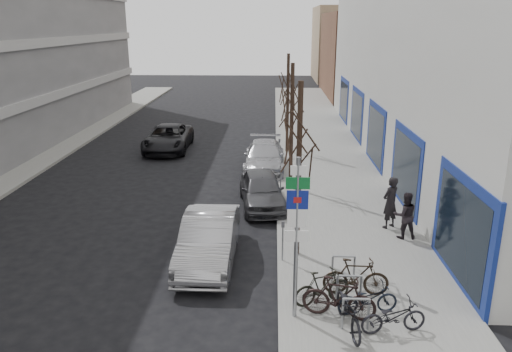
# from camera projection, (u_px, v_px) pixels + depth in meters

# --- Properties ---
(ground) EXTENTS (120.00, 120.00, 0.00)m
(ground) POSITION_uv_depth(u_px,v_px,m) (198.00, 319.00, 12.42)
(ground) COLOR black
(ground) RESTS_ON ground
(sidewalk_east) EXTENTS (5.00, 70.00, 0.15)m
(sidewalk_east) POSITION_uv_depth(u_px,v_px,m) (334.00, 190.00, 21.79)
(sidewalk_east) COLOR slate
(sidewalk_east) RESTS_ON ground
(brick_building_far) EXTENTS (12.00, 14.00, 8.00)m
(brick_building_far) POSITION_uv_depth(u_px,v_px,m) (388.00, 55.00, 49.00)
(brick_building_far) COLOR brown
(brick_building_far) RESTS_ON ground
(tan_building_far) EXTENTS (13.00, 12.00, 9.00)m
(tan_building_far) POSITION_uv_depth(u_px,v_px,m) (366.00, 44.00, 63.16)
(tan_building_far) COLOR #937A5B
(tan_building_far) RESTS_ON ground
(highway_sign_pole) EXTENTS (0.55, 0.10, 4.20)m
(highway_sign_pole) POSITION_uv_depth(u_px,v_px,m) (297.00, 230.00, 11.60)
(highway_sign_pole) COLOR gray
(highway_sign_pole) RESTS_ON ground
(bike_rack) EXTENTS (0.66, 2.26, 0.83)m
(bike_rack) POSITION_uv_depth(u_px,v_px,m) (349.00, 286.00, 12.67)
(bike_rack) COLOR gray
(bike_rack) RESTS_ON sidewalk_east
(tree_near) EXTENTS (1.80, 1.80, 5.50)m
(tree_near) POSITION_uv_depth(u_px,v_px,m) (300.00, 129.00, 14.46)
(tree_near) COLOR black
(tree_near) RESTS_ON ground
(tree_mid) EXTENTS (1.80, 1.80, 5.50)m
(tree_mid) POSITION_uv_depth(u_px,v_px,m) (292.00, 97.00, 20.67)
(tree_mid) COLOR black
(tree_mid) RESTS_ON ground
(tree_far) EXTENTS (1.80, 1.80, 5.50)m
(tree_far) POSITION_uv_depth(u_px,v_px,m) (288.00, 80.00, 26.88)
(tree_far) COLOR black
(tree_far) RESTS_ON ground
(meter_front) EXTENTS (0.10, 0.08, 1.27)m
(meter_front) POSITION_uv_depth(u_px,v_px,m) (283.00, 237.00, 14.94)
(meter_front) COLOR gray
(meter_front) RESTS_ON sidewalk_east
(meter_mid) EXTENTS (0.10, 0.08, 1.27)m
(meter_mid) POSITION_uv_depth(u_px,v_px,m) (281.00, 181.00, 20.19)
(meter_mid) COLOR gray
(meter_mid) RESTS_ON sidewalk_east
(meter_back) EXTENTS (0.10, 0.08, 1.27)m
(meter_back) POSITION_uv_depth(u_px,v_px,m) (279.00, 148.00, 25.44)
(meter_back) COLOR gray
(meter_back) RESTS_ON sidewalk_east
(bike_near_left) EXTENTS (0.83, 1.90, 1.12)m
(bike_near_left) POSITION_uv_depth(u_px,v_px,m) (349.00, 308.00, 11.61)
(bike_near_left) COLOR black
(bike_near_left) RESTS_ON sidewalk_east
(bike_near_right) EXTENTS (1.90, 0.96, 1.11)m
(bike_near_right) POSITION_uv_depth(u_px,v_px,m) (339.00, 297.00, 12.07)
(bike_near_right) COLOR black
(bike_near_right) RESTS_ON sidewalk_east
(bike_mid_curb) EXTENTS (1.58, 0.72, 0.93)m
(bike_mid_curb) POSITION_uv_depth(u_px,v_px,m) (368.00, 296.00, 12.27)
(bike_mid_curb) COLOR black
(bike_mid_curb) RESTS_ON sidewalk_east
(bike_mid_inner) EXTENTS (1.64, 1.04, 0.96)m
(bike_mid_inner) POSITION_uv_depth(u_px,v_px,m) (322.00, 287.00, 12.69)
(bike_mid_inner) COLOR black
(bike_mid_inner) RESTS_ON sidewalk_east
(bike_far_curb) EXTENTS (1.63, 0.76, 0.96)m
(bike_far_curb) POSITION_uv_depth(u_px,v_px,m) (394.00, 314.00, 11.51)
(bike_far_curb) COLOR black
(bike_far_curb) RESTS_ON sidewalk_east
(bike_far_inner) EXTENTS (1.77, 0.59, 1.06)m
(bike_far_inner) POSITION_uv_depth(u_px,v_px,m) (356.00, 277.00, 13.09)
(bike_far_inner) COLOR black
(bike_far_inner) RESTS_ON sidewalk_east
(parked_car_front) EXTENTS (1.61, 4.53, 1.49)m
(parked_car_front) POSITION_uv_depth(u_px,v_px,m) (209.00, 239.00, 15.20)
(parked_car_front) COLOR #98989C
(parked_car_front) RESTS_ON ground
(parked_car_mid) EXTENTS (2.16, 4.27, 1.40)m
(parked_car_mid) POSITION_uv_depth(u_px,v_px,m) (262.00, 190.00, 19.87)
(parked_car_mid) COLOR #434348
(parked_car_mid) RESTS_ON ground
(parked_car_back) EXTENTS (1.98, 4.81, 1.39)m
(parked_car_back) POSITION_uv_depth(u_px,v_px,m) (264.00, 157.00, 24.75)
(parked_car_back) COLOR #A6A6AB
(parked_car_back) RESTS_ON ground
(lane_car) EXTENTS (2.47, 5.18, 1.43)m
(lane_car) POSITION_uv_depth(u_px,v_px,m) (168.00, 138.00, 28.69)
(lane_car) COLOR black
(lane_car) RESTS_ON ground
(pedestrian_near) EXTENTS (0.81, 0.76, 1.86)m
(pedestrian_near) POSITION_uv_depth(u_px,v_px,m) (390.00, 203.00, 17.33)
(pedestrian_near) COLOR black
(pedestrian_near) RESTS_ON sidewalk_east
(pedestrian_far) EXTENTS (0.61, 0.43, 1.63)m
(pedestrian_far) POSITION_uv_depth(u_px,v_px,m) (405.00, 215.00, 16.53)
(pedestrian_far) COLOR black
(pedestrian_far) RESTS_ON sidewalk_east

